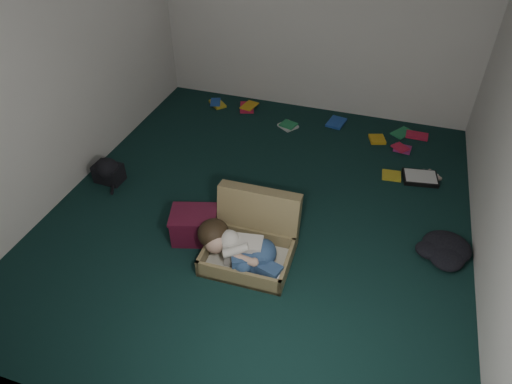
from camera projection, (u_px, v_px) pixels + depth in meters
The scene contains 11 objects.
floor at pixel (261, 210), 4.57m from camera, with size 4.50×4.50×0.00m, color black.
wall_back at pixel (318, 10), 5.42m from camera, with size 4.50×4.50×0.00m, color silver.
wall_front at pixel (114, 304), 2.09m from camera, with size 4.50×4.50×0.00m, color silver.
wall_left at pixel (57, 61), 4.23m from camera, with size 4.50×4.50×0.00m, color silver.
suitcase at pixel (252, 239), 4.02m from camera, with size 0.76×0.74×0.55m.
person at pixel (240, 249), 3.87m from camera, with size 0.81×0.39×0.34m.
maroon_bin at pixel (194, 225), 4.18m from camera, with size 0.49×0.43×0.29m.
backpack at pixel (109, 172), 4.88m from camera, with size 0.36×0.29×0.22m, color black, non-canonical shape.
clothing_pile at pixel (440, 246), 4.08m from camera, with size 0.47×0.39×0.15m, color black, non-canonical shape.
paper_tray at pixel (420, 178), 4.95m from camera, with size 0.40×0.33×0.05m.
book_scatter at pixel (346, 135), 5.65m from camera, with size 3.04×1.24×0.02m.
Camera 1 is at (1.02, -3.29, 3.01)m, focal length 32.00 mm.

